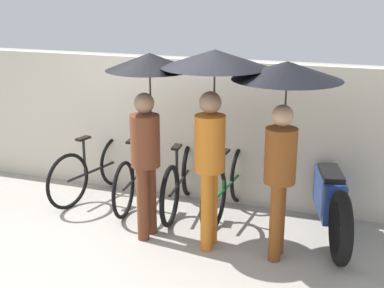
{
  "coord_description": "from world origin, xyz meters",
  "views": [
    {
      "loc": [
        2.52,
        -4.38,
        2.76
      ],
      "look_at": [
        0.6,
        1.07,
        1.0
      ],
      "focal_mm": 50.0,
      "sensor_mm": 36.0,
      "label": 1
    }
  ],
  "objects_px": {
    "parked_bicycle_1": "(138,174)",
    "pedestrian_trailing": "(285,102)",
    "parked_bicycle_3": "(228,184)",
    "parked_bicycle_2": "(181,180)",
    "parked_bicycle_0": "(94,169)",
    "pedestrian_leading": "(148,98)",
    "motorcycle": "(329,197)",
    "pedestrian_center": "(213,91)"
  },
  "relations": [
    {
      "from": "parked_bicycle_3",
      "to": "pedestrian_center",
      "type": "relative_size",
      "value": 0.83
    },
    {
      "from": "pedestrian_center",
      "to": "motorcycle",
      "type": "bearing_deg",
      "value": 29.78
    },
    {
      "from": "pedestrian_leading",
      "to": "parked_bicycle_0",
      "type": "bearing_deg",
      "value": 150.96
    },
    {
      "from": "pedestrian_trailing",
      "to": "pedestrian_leading",
      "type": "bearing_deg",
      "value": -179.37
    },
    {
      "from": "parked_bicycle_1",
      "to": "motorcycle",
      "type": "bearing_deg",
      "value": -98.86
    },
    {
      "from": "parked_bicycle_1",
      "to": "parked_bicycle_2",
      "type": "height_order",
      "value": "parked_bicycle_2"
    },
    {
      "from": "pedestrian_leading",
      "to": "motorcycle",
      "type": "bearing_deg",
      "value": 24.99
    },
    {
      "from": "parked_bicycle_0",
      "to": "pedestrian_trailing",
      "type": "relative_size",
      "value": 0.82
    },
    {
      "from": "parked_bicycle_0",
      "to": "motorcycle",
      "type": "height_order",
      "value": "parked_bicycle_0"
    },
    {
      "from": "parked_bicycle_0",
      "to": "parked_bicycle_2",
      "type": "distance_m",
      "value": 1.23
    },
    {
      "from": "parked_bicycle_3",
      "to": "pedestrian_center",
      "type": "height_order",
      "value": "pedestrian_center"
    },
    {
      "from": "pedestrian_trailing",
      "to": "motorcycle",
      "type": "xyz_separation_m",
      "value": [
        0.44,
        0.67,
        -1.21
      ]
    },
    {
      "from": "parked_bicycle_0",
      "to": "motorcycle",
      "type": "bearing_deg",
      "value": -78.41
    },
    {
      "from": "parked_bicycle_2",
      "to": "parked_bicycle_3",
      "type": "bearing_deg",
      "value": -94.88
    },
    {
      "from": "parked_bicycle_3",
      "to": "pedestrian_center",
      "type": "xyz_separation_m",
      "value": [
        0.03,
        -0.77,
        1.3
      ]
    },
    {
      "from": "pedestrian_center",
      "to": "parked_bicycle_1",
      "type": "bearing_deg",
      "value": 146.42
    },
    {
      "from": "parked_bicycle_3",
      "to": "pedestrian_leading",
      "type": "distance_m",
      "value": 1.57
    },
    {
      "from": "parked_bicycle_0",
      "to": "parked_bicycle_3",
      "type": "height_order",
      "value": "parked_bicycle_3"
    },
    {
      "from": "parked_bicycle_1",
      "to": "parked_bicycle_2",
      "type": "bearing_deg",
      "value": -101.45
    },
    {
      "from": "motorcycle",
      "to": "parked_bicycle_3",
      "type": "bearing_deg",
      "value": 71.56
    },
    {
      "from": "parked_bicycle_2",
      "to": "motorcycle",
      "type": "xyz_separation_m",
      "value": [
        1.82,
        -0.06,
        0.04
      ]
    },
    {
      "from": "parked_bicycle_3",
      "to": "pedestrian_center",
      "type": "distance_m",
      "value": 1.51
    },
    {
      "from": "parked_bicycle_0",
      "to": "pedestrian_leading",
      "type": "bearing_deg",
      "value": -110.88
    },
    {
      "from": "pedestrian_trailing",
      "to": "parked_bicycle_0",
      "type": "bearing_deg",
      "value": 163.67
    },
    {
      "from": "motorcycle",
      "to": "pedestrian_trailing",
      "type": "bearing_deg",
      "value": 131.68
    },
    {
      "from": "pedestrian_trailing",
      "to": "parked_bicycle_2",
      "type": "bearing_deg",
      "value": 151.53
    },
    {
      "from": "parked_bicycle_2",
      "to": "pedestrian_center",
      "type": "distance_m",
      "value": 1.65
    },
    {
      "from": "parked_bicycle_0",
      "to": "pedestrian_trailing",
      "type": "xyz_separation_m",
      "value": [
        2.6,
        -0.75,
        1.26
      ]
    },
    {
      "from": "pedestrian_center",
      "to": "pedestrian_trailing",
      "type": "distance_m",
      "value": 0.73
    },
    {
      "from": "parked_bicycle_1",
      "to": "parked_bicycle_2",
      "type": "xyz_separation_m",
      "value": [
        0.61,
        -0.06,
        0.01
      ]
    },
    {
      "from": "parked_bicycle_3",
      "to": "parked_bicycle_2",
      "type": "bearing_deg",
      "value": 94.9
    },
    {
      "from": "parked_bicycle_1",
      "to": "pedestrian_trailing",
      "type": "height_order",
      "value": "pedestrian_trailing"
    },
    {
      "from": "pedestrian_leading",
      "to": "pedestrian_center",
      "type": "bearing_deg",
      "value": 5.21
    },
    {
      "from": "pedestrian_leading",
      "to": "pedestrian_trailing",
      "type": "relative_size",
      "value": 1.01
    },
    {
      "from": "pedestrian_center",
      "to": "parked_bicycle_0",
      "type": "bearing_deg",
      "value": 157.02
    },
    {
      "from": "parked_bicycle_0",
      "to": "parked_bicycle_3",
      "type": "relative_size",
      "value": 0.94
    },
    {
      "from": "parked_bicycle_0",
      "to": "pedestrian_leading",
      "type": "relative_size",
      "value": 0.81
    },
    {
      "from": "parked_bicycle_0",
      "to": "pedestrian_center",
      "type": "height_order",
      "value": "pedestrian_center"
    },
    {
      "from": "parked_bicycle_2",
      "to": "parked_bicycle_3",
      "type": "xyz_separation_m",
      "value": [
        0.62,
        0.01,
        0.02
      ]
    },
    {
      "from": "pedestrian_center",
      "to": "parked_bicycle_3",
      "type": "bearing_deg",
      "value": 91.37
    },
    {
      "from": "parked_bicycle_1",
      "to": "parked_bicycle_3",
      "type": "xyz_separation_m",
      "value": [
        1.23,
        -0.05,
        0.03
      ]
    },
    {
      "from": "parked_bicycle_0",
      "to": "parked_bicycle_3",
      "type": "xyz_separation_m",
      "value": [
        1.84,
        0.0,
        0.02
      ]
    }
  ]
}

